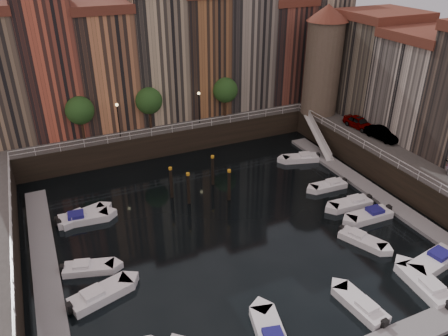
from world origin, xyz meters
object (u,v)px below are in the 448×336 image
mooring_pilings (201,182)px  car_b (382,134)px  gangway (318,135)px  boat_left_1 (100,295)px  corner_tower (323,59)px  car_a (359,123)px  boat_left_2 (88,268)px

mooring_pilings → car_b: size_ratio=1.31×
gangway → boat_left_1: 33.42m
corner_tower → gangway: corner_tower is taller
gangway → mooring_pilings: 18.16m
car_a → boat_left_2: bearing=-170.2°
boat_left_2 → car_b: car_b is taller
boat_left_1 → boat_left_2: boat_left_1 is taller
mooring_pilings → car_b: car_b is taller
boat_left_1 → gangway: bearing=10.4°
boat_left_2 → car_a: (34.29, 9.18, 3.40)m
corner_tower → mooring_pilings: corner_tower is taller
gangway → car_a: 5.04m
corner_tower → gangway: (-2.90, -4.50, -8.28)m
boat_left_1 → boat_left_2: (-0.33, 3.49, -0.06)m
gangway → boat_left_2: 32.32m
mooring_pilings → car_b: 22.07m
corner_tower → gangway: size_ratio=1.66×
corner_tower → boat_left_2: corner_tower is taller
car_a → car_b: size_ratio=1.01×
car_b → mooring_pilings: bearing=168.4°
gangway → car_b: (4.30, -6.08, 1.78)m
car_a → car_b: car_a is taller
corner_tower → mooring_pilings: 23.95m
car_b → corner_tower: bearing=90.2°
corner_tower → car_b: bearing=-82.4°
boat_left_2 → car_b: size_ratio=1.02×
corner_tower → boat_left_2: size_ratio=3.21×
car_b → boat_left_2: bearing=-178.4°
mooring_pilings → car_a: size_ratio=1.30×
corner_tower → gangway: 9.86m
boat_left_1 → car_a: car_a is taller
boat_left_1 → car_a: 36.40m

